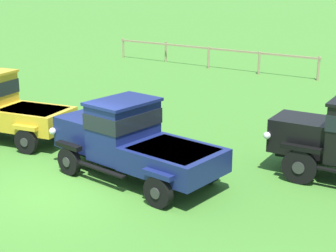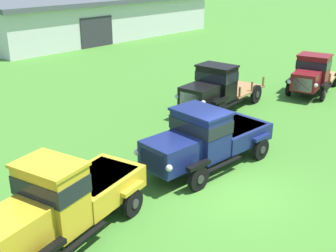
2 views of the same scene
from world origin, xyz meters
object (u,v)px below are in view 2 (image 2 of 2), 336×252
Objects in this scene: vintage_truck_far_side at (214,88)px; vintage_truck_back_of_row at (312,74)px; vintage_truck_second_in_line at (61,201)px; farm_shed at (92,16)px; vintage_truck_midrow_center at (205,138)px.

vintage_truck_far_side is 1.05× the size of vintage_truck_back_of_row.
vintage_truck_back_of_row is (5.79, -2.00, -0.06)m from vintage_truck_far_side.
vintage_truck_second_in_line reaches higher than vintage_truck_far_side.
farm_shed reaches higher than vintage_truck_back_of_row.
vintage_truck_far_side is at bearing 16.50° from vintage_truck_second_in_line.
farm_shed is at bearing 50.60° from vintage_truck_second_in_line.
vintage_truck_far_side reaches higher than vintage_truck_back_of_row.
vintage_truck_back_of_row is at bearing -100.20° from farm_shed.
vintage_truck_second_in_line reaches higher than vintage_truck_midrow_center.
farm_shed reaches higher than vintage_truck_far_side.
vintage_truck_back_of_row is (-4.26, -23.71, -0.73)m from farm_shed.
farm_shed reaches higher than vintage_truck_midrow_center.
vintage_truck_second_in_line is at bearing 179.30° from vintage_truck_midrow_center.
vintage_truck_far_side reaches higher than vintage_truck_midrow_center.
vintage_truck_midrow_center is 0.94× the size of vintage_truck_far_side.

